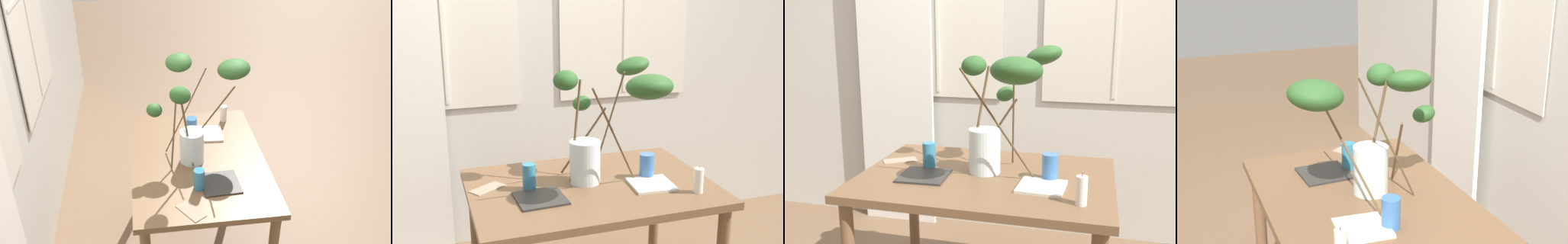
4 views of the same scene
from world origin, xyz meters
TOP-DOWN VIEW (x-y plane):
  - ground at (0.00, 0.00)m, footprint 14.00×14.00m
  - back_wall_with_windows at (-0.00, 1.13)m, footprint 5.98×0.14m
  - dining_table at (0.00, 0.00)m, footprint 1.22×0.87m
  - vase_with_branches at (0.08, -0.03)m, footprint 0.55×0.75m
  - drinking_glass_blue_left at (-0.31, 0.04)m, footprint 0.07×0.07m
  - drinking_glass_blue_right at (0.31, -0.00)m, footprint 0.08×0.08m
  - plate_square_left at (-0.29, -0.10)m, footprint 0.24×0.24m
  - plate_square_right at (0.29, -0.11)m, footprint 0.22×0.22m
  - napkin_folded at (-0.51, 0.11)m, footprint 0.19×0.17m
  - pillar_candle at (0.47, -0.26)m, footprint 0.05×0.05m

SIDE VIEW (x-z plane):
  - ground at x=0.00m, z-range 0.00..0.00m
  - dining_table at x=0.00m, z-range 0.29..1.06m
  - napkin_folded at x=-0.51m, z-range 0.77..0.78m
  - plate_square_left at x=-0.29m, z-range 0.77..0.78m
  - plate_square_right at x=0.29m, z-range 0.77..0.79m
  - pillar_candle at x=0.47m, z-range 0.77..0.90m
  - drinking_glass_blue_right at x=0.31m, z-range 0.77..0.90m
  - drinking_glass_blue_left at x=-0.31m, z-range 0.77..0.91m
  - vase_with_branches at x=0.08m, z-range 0.80..1.46m
  - back_wall_with_windows at x=0.00m, z-range 0.01..2.71m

